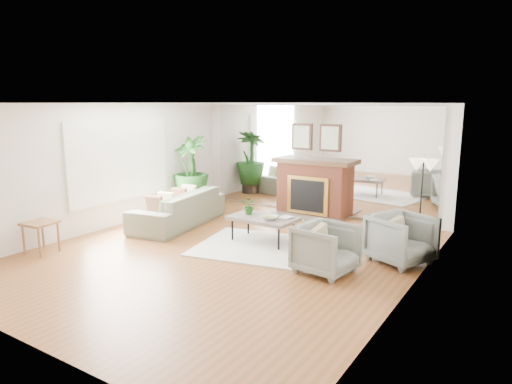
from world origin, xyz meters
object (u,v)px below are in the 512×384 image
Objects in this scene: armchair_back at (401,239)px; coffee_table at (263,219)px; fireplace at (311,186)px; floor_lamp at (423,172)px; armchair_front at (326,249)px; sofa at (179,208)px; potted_ficus at (191,171)px; side_table at (40,227)px.

coffee_table is at bearing 120.61° from armchair_back.
fireplace reaches higher than floor_lamp.
sofa is at bearing 84.13° from armchair_front.
fireplace reaches higher than sofa.
potted_ficus reaches higher than armchair_front.
side_table is (-2.84, -2.52, 0.02)m from coffee_table.
armchair_back is at bearing -91.11° from floor_lamp.
armchair_back is 1.44m from floor_lamp.
potted_ficus is (-2.79, 1.29, 0.50)m from coffee_table.
potted_ficus is 1.13× the size of floor_lamp.
coffee_table is at bearing -150.87° from floor_lamp.
floor_lamp is at bearing 0.75° from potted_ficus.
potted_ficus is at bearing -160.57° from sofa.
floor_lamp is (0.84, 2.13, 0.95)m from armchair_front.
armchair_front is 1.50× the size of side_table.
potted_ficus is (-5.20, 1.02, 0.54)m from armchair_back.
coffee_table is 0.51× the size of sofa.
fireplace is 3.00m from sofa.
fireplace is 2.84m from potted_ficus.
fireplace reaches higher than potted_ficus.
potted_ficus is (0.05, 3.81, 0.48)m from side_table.
floor_lamp is at bearing 23.24° from armchair_back.
coffee_table is at bearing -85.44° from fireplace.
potted_ficus is at bearing 72.38° from armchair_front.
sofa is at bearing 176.88° from coffee_table.
armchair_back reaches higher than sofa.
floor_lamp reaches higher than sofa.
coffee_table is 2.14m from sofa.
armchair_front is 4.76m from side_table.
floor_lamp is at bearing 29.13° from coffee_table.
coffee_table is 2.42m from armchair_back.
armchair_back is at bearing 6.26° from coffee_table.
floor_lamp is at bearing 36.32° from side_table.
fireplace reaches higher than coffee_table.
sofa is 1.55× the size of floor_lamp.
fireplace is at bearing 75.18° from armchair_back.
sofa is at bearing -130.61° from fireplace.
fireplace is 1.32× the size of floor_lamp.
potted_ficus is 5.24m from floor_lamp.
sofa is 1.46m from potted_ficus.
potted_ficus is at bearing -179.25° from floor_lamp.
coffee_table is 1.42× the size of armchair_back.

